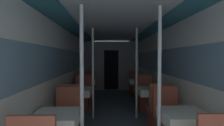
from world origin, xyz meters
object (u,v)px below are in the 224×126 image
(chair_left_near_2, at_px, (85,95))
(chair_right_near_2, at_px, (141,95))
(dining_table_left_0, at_px, (56,121))
(chair_left_far_2, at_px, (89,88))
(chair_left_near_1, at_px, (74,115))
(chair_left_far_1, at_px, (82,101))
(dining_table_left_2, at_px, (87,82))
(support_pole_right_0, at_px, (159,86))
(support_pole_left_1, at_px, (93,73))
(chair_right_far_1, at_px, (145,100))
(chair_right_far_0, at_px, (169,126))
(support_pole_left_0, at_px, (82,86))
(dining_table_right_1, at_px, (151,93))
(support_pole_right_1, at_px, (137,73))
(dining_table_right_0, at_px, (184,120))
(dining_table_right_2, at_px, (138,82))
(dining_table_left_1, at_px, (78,93))
(chair_right_far_2, at_px, (135,88))
(chair_right_near_1, at_px, (158,114))

(chair_left_near_2, relative_size, chair_right_near_2, 1.00)
(dining_table_left_0, relative_size, chair_left_far_2, 0.77)
(chair_left_near_1, height_order, chair_left_far_1, same)
(dining_table_left_2, bearing_deg, support_pole_right_0, -69.11)
(dining_table_left_0, xyz_separation_m, support_pole_left_1, (0.35, 1.85, 0.47))
(chair_right_far_1, bearing_deg, chair_right_near_2, -90.00)
(chair_left_near_1, xyz_separation_m, support_pole_right_0, (1.41, -1.25, 0.80))
(dining_table_left_2, height_order, chair_right_far_1, chair_right_far_1)
(support_pole_left_1, height_order, chair_right_far_0, support_pole_left_1)
(support_pole_left_0, xyz_separation_m, dining_table_right_1, (1.41, 1.85, -0.47))
(chair_left_near_2, distance_m, support_pole_right_0, 3.50)
(chair_right_far_0, height_order, support_pole_right_1, support_pole_right_1)
(chair_left_far_1, height_order, chair_right_far_1, same)
(dining_table_right_0, height_order, dining_table_right_2, same)
(dining_table_left_2, distance_m, chair_left_far_2, 0.68)
(chair_left_far_1, bearing_deg, dining_table_left_1, 90.00)
(dining_table_right_1, bearing_deg, chair_right_far_2, 90.00)
(chair_right_far_0, bearing_deg, chair_left_far_2, -64.52)
(dining_table_left_0, relative_size, chair_left_near_2, 0.77)
(dining_table_left_0, relative_size, chair_right_near_2, 0.77)
(support_pole_left_0, height_order, chair_left_near_1, support_pole_left_0)
(dining_table_right_0, xyz_separation_m, dining_table_right_2, (0.00, 3.69, 0.00))
(chair_right_near_1, bearing_deg, chair_right_far_1, 90.00)
(chair_right_far_1, height_order, chair_right_far_2, same)
(chair_left_near_1, bearing_deg, chair_left_far_2, 90.00)
(chair_left_near_1, relative_size, chair_right_near_1, 1.00)
(dining_table_left_0, height_order, chair_right_near_2, chair_right_near_2)
(chair_right_near_1, xyz_separation_m, dining_table_right_2, (-0.00, 2.44, 0.33))
(chair_left_far_1, relative_size, chair_right_far_0, 1.00)
(dining_table_left_2, bearing_deg, chair_left_far_2, 90.00)
(chair_left_far_2, height_order, chair_right_near_1, same)
(support_pole_right_0, xyz_separation_m, dining_table_right_2, (0.35, 3.69, -0.47))
(chair_right_near_1, distance_m, support_pole_right_1, 1.06)
(support_pole_left_1, height_order, dining_table_right_2, support_pole_left_1)
(support_pole_left_1, relative_size, dining_table_left_2, 2.98)
(dining_table_right_1, height_order, chair_right_near_1, chair_right_near_1)
(support_pole_right_0, bearing_deg, dining_table_right_0, 0.00)
(dining_table_left_2, distance_m, chair_right_far_0, 3.58)
(chair_right_near_1, xyz_separation_m, chair_right_far_2, (0.00, 3.03, 0.00))
(dining_table_left_0, height_order, chair_right_near_1, chair_right_near_1)
(dining_table_right_0, bearing_deg, dining_table_left_0, 180.00)
(support_pole_left_1, relative_size, dining_table_right_1, 2.98)
(dining_table_right_0, relative_size, chair_right_near_2, 0.77)
(dining_table_left_2, xyz_separation_m, chair_right_far_0, (1.76, -3.10, -0.33))
(dining_table_right_0, bearing_deg, chair_left_near_2, 119.59)
(chair_left_far_1, bearing_deg, support_pole_right_0, 120.02)
(chair_right_far_0, relative_size, chair_right_near_1, 1.00)
(chair_left_near_2, xyz_separation_m, chair_right_far_1, (1.76, -0.66, 0.00))
(dining_table_left_1, bearing_deg, dining_table_right_1, 0.00)
(chair_left_far_1, xyz_separation_m, chair_right_near_1, (1.76, -1.19, 0.00))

